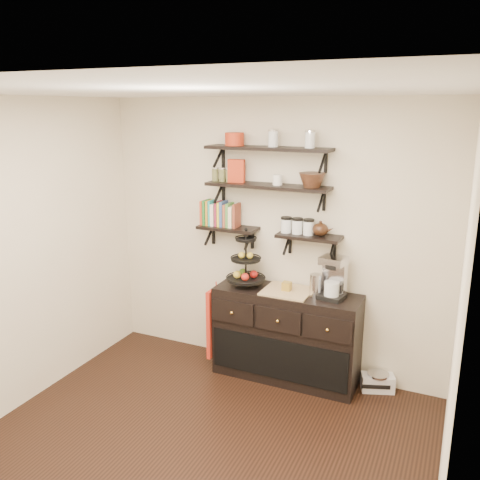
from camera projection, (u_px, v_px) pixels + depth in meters
name	position (u px, v px, depth m)	size (l,w,h in m)	color
floor	(186.00, 463.00, 3.83)	(3.50, 3.50, 0.00)	black
ceiling	(174.00, 91.00, 3.14)	(3.50, 3.50, 0.02)	white
back_wall	(272.00, 238.00, 5.03)	(3.50, 0.02, 2.70)	beige
right_wall	(455.00, 343.00, 2.79)	(0.02, 3.50, 2.70)	beige
shelf_top	(268.00, 149.00, 4.69)	(1.20, 0.27, 0.23)	black
shelf_mid	(268.00, 186.00, 4.78)	(1.20, 0.27, 0.23)	black
shelf_low_left	(228.00, 228.00, 5.07)	(0.60, 0.25, 0.23)	black
shelf_low_right	(309.00, 237.00, 4.74)	(0.60, 0.25, 0.23)	black
cookbooks	(223.00, 215.00, 5.06)	(0.43, 0.15, 0.26)	#C44225
glass_canisters	(297.00, 227.00, 4.76)	(0.32, 0.10, 0.13)	silver
sideboard	(286.00, 335.00, 4.95)	(1.40, 0.50, 0.92)	black
fruit_stand	(246.00, 267.00, 4.96)	(0.38, 0.38, 0.56)	black
candle	(287.00, 286.00, 4.82)	(0.08, 0.08, 0.08)	olive
coffee_maker	(333.00, 278.00, 4.64)	(0.25, 0.24, 0.40)	black
thermal_carafe	(315.00, 286.00, 4.68)	(0.11, 0.11, 0.22)	silver
apron	(215.00, 321.00, 5.14)	(0.04, 0.30, 0.71)	#A81C12
radio	(378.00, 382.00, 4.79)	(0.33, 0.26, 0.18)	silver
recipe_box	(236.00, 171.00, 4.87)	(0.16, 0.06, 0.22)	#B12E14
walnut_bowl	(312.00, 180.00, 4.58)	(0.24, 0.24, 0.13)	black
ramekins	(277.00, 180.00, 4.72)	(0.09, 0.09, 0.10)	white
teapot	(320.00, 228.00, 4.67)	(0.20, 0.15, 0.15)	black
red_pot	(234.00, 139.00, 4.80)	(0.18, 0.18, 0.12)	#B12E14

